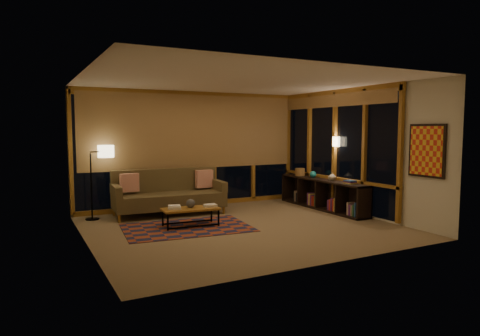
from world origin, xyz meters
name	(u,v)px	position (x,y,z in m)	size (l,w,h in m)	color
floor	(241,227)	(0.00, 0.00, 0.00)	(5.50, 5.00, 0.01)	#988560
ceiling	(241,81)	(0.00, 0.00, 2.70)	(5.50, 5.00, 0.01)	white
walls	(241,155)	(0.00, 0.00, 1.35)	(5.51, 5.01, 2.70)	beige
window_wall_back	(193,149)	(0.00, 2.43, 1.35)	(5.30, 0.16, 2.60)	brown
window_wall_right	(334,150)	(2.68, 0.60, 1.35)	(0.16, 3.70, 2.60)	brown
wall_art	(427,151)	(2.71, -1.85, 1.45)	(0.06, 0.74, 0.94)	red
wall_sconce	(336,142)	(2.62, 0.45, 1.55)	(0.12, 0.18, 0.22)	#FFECB5
sofa	(169,193)	(-0.83, 1.72, 0.47)	(2.31, 0.93, 0.95)	brown
pillow_left	(130,185)	(-1.62, 1.92, 0.66)	(0.38, 0.13, 0.38)	red
pillow_right	(204,181)	(0.03, 1.84, 0.67)	(0.40, 0.13, 0.40)	red
area_rug	(187,228)	(-0.93, 0.38, 0.01)	(2.30, 1.53, 0.01)	#9C3F20
coffee_table	(191,217)	(-0.83, 0.46, 0.18)	(1.06, 0.48, 0.35)	brown
book_stack_a	(174,207)	(-1.13, 0.51, 0.39)	(0.26, 0.21, 0.08)	white
book_stack_b	(210,205)	(-0.44, 0.43, 0.37)	(0.22, 0.17, 0.04)	white
ceramic_pot	(191,203)	(-0.82, 0.49, 0.44)	(0.17, 0.17, 0.17)	black
floor_lamp	(91,183)	(-2.38, 1.97, 0.75)	(0.50, 0.33, 1.51)	black
bookshelf	(322,194)	(2.49, 0.75, 0.34)	(0.40, 2.75, 0.69)	black
basket	(300,172)	(2.47, 1.59, 0.78)	(0.24, 0.24, 0.18)	olive
teal_bowl	(313,174)	(2.49, 1.10, 0.76)	(0.15, 0.15, 0.15)	teal
vase	(332,177)	(2.49, 0.41, 0.78)	(0.18, 0.18, 0.19)	tan
shelf_book_stack	(350,182)	(2.49, -0.17, 0.72)	(0.17, 0.24, 0.07)	white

